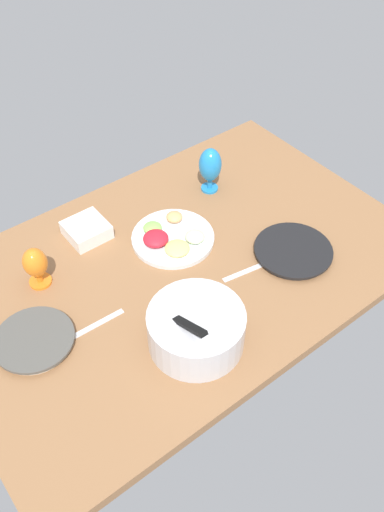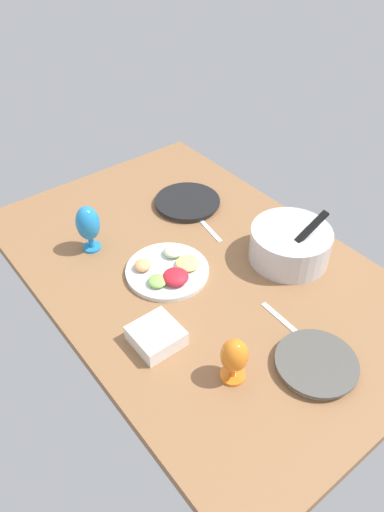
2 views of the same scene
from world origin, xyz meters
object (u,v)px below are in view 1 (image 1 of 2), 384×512
object	(u,v)px
mixing_bowl	(196,328)
square_bowl_white	(87,229)
dinner_plate_left	(293,251)
hurricane_glass_blue	(210,166)
hurricane_glass_orange	(35,264)
fruit_platter	(172,237)
dinner_plate_right	(34,340)

from	to	relation	value
mixing_bowl	square_bowl_white	distance (cm)	60.51
square_bowl_white	dinner_plate_left	bearing A→B (deg)	134.93
hurricane_glass_blue	hurricane_glass_orange	world-z (taller)	hurricane_glass_blue
hurricane_glass_orange	square_bowl_white	distance (cm)	26.40
dinner_plate_left	mixing_bowl	xyz separation A→B (cm)	(49.56, 8.33, 5.54)
hurricane_glass_blue	hurricane_glass_orange	size ratio (longest dim) A/B	1.25
dinner_plate_left	fruit_platter	bearing A→B (deg)	-46.51
dinner_plate_left	hurricane_glass_orange	world-z (taller)	hurricane_glass_orange
mixing_bowl	square_bowl_white	xyz separation A→B (cm)	(2.32, -60.35, -3.73)
mixing_bowl	square_bowl_white	world-z (taller)	mixing_bowl
mixing_bowl	fruit_platter	xyz separation A→B (cm)	(-20.01, -39.48, -4.98)
hurricane_glass_orange	square_bowl_white	xyz separation A→B (cm)	(-23.72, -10.05, -5.78)
dinner_plate_left	fruit_platter	size ratio (longest dim) A/B	0.93
square_bowl_white	fruit_platter	bearing A→B (deg)	136.96
hurricane_glass_blue	square_bowl_white	world-z (taller)	hurricane_glass_blue
hurricane_glass_blue	hurricane_glass_orange	distance (cm)	75.34
mixing_bowl	hurricane_glass_blue	distance (cm)	73.09
dinner_plate_left	hurricane_glass_blue	size ratio (longest dim) A/B	1.46
hurricane_glass_orange	square_bowl_white	bearing A→B (deg)	-157.03
dinner_plate_left	dinner_plate_right	world-z (taller)	dinner_plate_right
mixing_bowl	fruit_platter	bearing A→B (deg)	-116.88
fruit_platter	square_bowl_white	bearing A→B (deg)	-43.04
dinner_plate_right	square_bowl_white	world-z (taller)	square_bowl_white
dinner_plate_left	dinner_plate_right	size ratio (longest dim) A/B	1.13
hurricane_glass_orange	square_bowl_white	world-z (taller)	hurricane_glass_orange
dinner_plate_left	dinner_plate_right	distance (cm)	90.68
square_bowl_white	hurricane_glass_blue	bearing A→B (deg)	172.87
dinner_plate_right	square_bowl_white	bearing A→B (deg)	-139.60
dinner_plate_left	hurricane_glass_orange	bearing A→B (deg)	-29.03
dinner_plate_left	dinner_plate_right	xyz separation A→B (cm)	(88.18, -21.12, 0.13)
fruit_platter	hurricane_glass_orange	size ratio (longest dim) A/B	1.97
hurricane_glass_blue	square_bowl_white	xyz separation A→B (cm)	(51.49, -6.45, -8.19)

